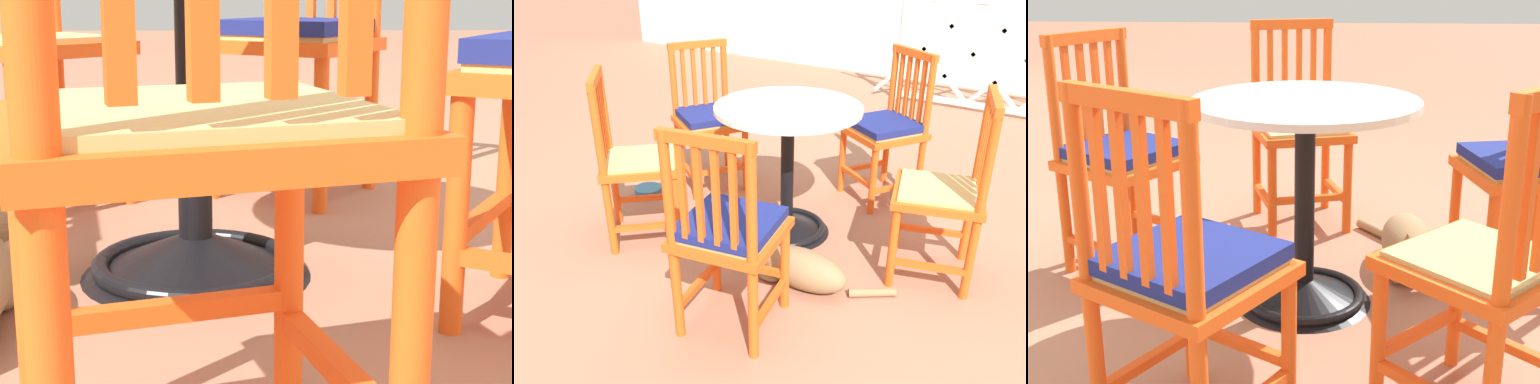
# 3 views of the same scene
# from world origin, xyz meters

# --- Properties ---
(ground_plane) EXTENTS (24.00, 24.00, 0.00)m
(ground_plane) POSITION_xyz_m (0.00, 0.00, 0.00)
(ground_plane) COLOR #A36B51
(cafe_table) EXTENTS (0.76, 0.76, 0.73)m
(cafe_table) POSITION_xyz_m (-0.09, 0.12, 0.28)
(cafe_table) COLOR black
(cafe_table) RESTS_ON ground_plane
(orange_chair_tucked_in) EXTENTS (0.50, 0.50, 0.91)m
(orange_chair_tucked_in) POSITION_xyz_m (0.73, 0.18, 0.43)
(orange_chair_tucked_in) COLOR #EA5619
(orange_chair_tucked_in) RESTS_ON ground_plane
(orange_chair_at_corner) EXTENTS (0.55, 0.55, 0.91)m
(orange_chair_at_corner) POSITION_xyz_m (-0.84, 0.39, 0.45)
(orange_chair_at_corner) COLOR #EA5619
(orange_chair_at_corner) RESTS_ON ground_plane
(orange_chair_by_planter) EXTENTS (0.57, 0.57, 0.91)m
(orange_chair_by_planter) POSITION_xyz_m (-0.73, -0.35, 0.43)
(orange_chair_by_planter) COLOR #EA5619
(orange_chair_by_planter) RESTS_ON ground_plane
(pet_water_bowl) EXTENTS (0.17, 0.17, 0.05)m
(pet_water_bowl) POSITION_xyz_m (-1.07, 0.02, 0.03)
(pet_water_bowl) COLOR teal
(pet_water_bowl) RESTS_ON ground_plane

